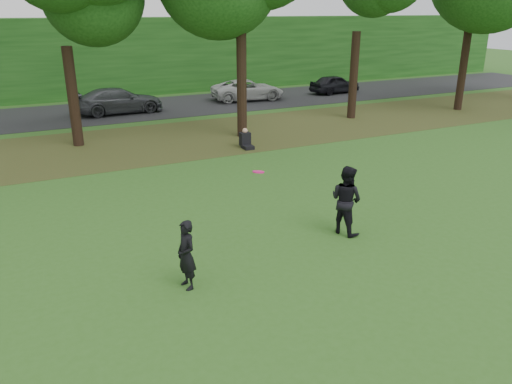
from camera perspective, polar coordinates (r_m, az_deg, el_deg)
ground at (r=11.18m, az=6.10°, el=-9.46°), size 120.00×120.00×0.00m
leaf_litter at (r=22.50m, az=-11.69°, el=5.59°), size 60.00×7.00×0.01m
street at (r=30.15m, az=-15.68°, el=8.92°), size 70.00×7.00×0.02m
far_hedge at (r=35.69m, az=-18.01°, el=14.39°), size 70.00×3.00×5.00m
player_left at (r=10.44m, az=-7.96°, el=-7.14°), size 0.44×0.60×1.50m
player_right at (r=13.00m, az=10.26°, el=-0.90°), size 0.93×1.05×1.82m
parked_cars at (r=29.13m, az=-17.24°, el=9.78°), size 35.00×3.64×1.51m
frisbee at (r=11.21m, az=0.27°, el=2.32°), size 0.35×0.35×0.08m
seated_person at (r=21.08m, az=-1.18°, el=5.90°), size 0.43×0.74×0.83m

